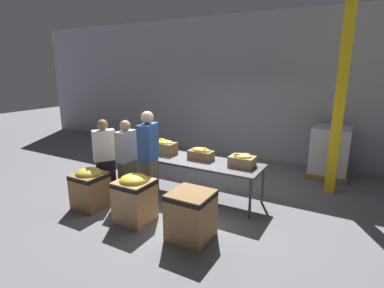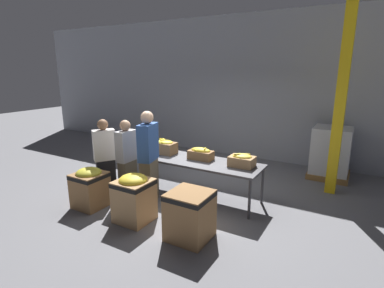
{
  "view_description": "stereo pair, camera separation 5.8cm",
  "coord_description": "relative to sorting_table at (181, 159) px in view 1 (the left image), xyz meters",
  "views": [
    {
      "loc": [
        3.09,
        -5.0,
        2.55
      ],
      "look_at": [
        0.14,
        0.23,
        1.03
      ],
      "focal_mm": 28.0,
      "sensor_mm": 36.0,
      "label": 1
    },
    {
      "loc": [
        3.15,
        -4.97,
        2.55
      ],
      "look_at": [
        0.14,
        0.23,
        1.03
      ],
      "focal_mm": 28.0,
      "sensor_mm": 36.0,
      "label": 2
    }
  ],
  "objects": [
    {
      "name": "donation_bin_0",
      "position": [
        -1.14,
        -1.39,
        -0.33
      ],
      "size": [
        0.55,
        0.55,
        0.76
      ],
      "color": "olive",
      "rests_on": "ground_plane"
    },
    {
      "name": "volunteer_2",
      "position": [
        -1.29,
        -0.83,
        0.05
      ],
      "size": [
        0.41,
        0.47,
        1.58
      ],
      "rotation": [
        0.0,
        0.0,
        0.98
      ],
      "color": "black",
      "rests_on": "ground_plane"
    },
    {
      "name": "donation_bin_1",
      "position": [
        -0.06,
        -1.39,
        -0.29
      ],
      "size": [
        0.57,
        0.57,
        0.84
      ],
      "color": "tan",
      "rests_on": "ground_plane"
    },
    {
      "name": "ground_plane",
      "position": [
        0.0,
        0.0,
        -0.73
      ],
      "size": [
        30.0,
        30.0,
        0.0
      ],
      "primitive_type": "plane",
      "color": "slate"
    },
    {
      "name": "volunteer_1",
      "position": [
        -0.31,
        -0.65,
        0.16
      ],
      "size": [
        0.35,
        0.52,
        1.79
      ],
      "rotation": [
        0.0,
        0.0,
        1.82
      ],
      "color": "#6B604C",
      "rests_on": "ground_plane"
    },
    {
      "name": "banana_box_0",
      "position": [
        -1.29,
        -0.09,
        0.17
      ],
      "size": [
        0.49,
        0.32,
        0.26
      ],
      "color": "olive",
      "rests_on": "sorting_table"
    },
    {
      "name": "banana_box_2",
      "position": [
        0.42,
        0.1,
        0.16
      ],
      "size": [
        0.49,
        0.27,
        0.26
      ],
      "color": "olive",
      "rests_on": "sorting_table"
    },
    {
      "name": "pallet_stack_0",
      "position": [
        2.58,
        2.59,
        -0.14
      ],
      "size": [
        0.9,
        0.9,
        1.22
      ],
      "color": "olive",
      "rests_on": "ground_plane"
    },
    {
      "name": "banana_box_1",
      "position": [
        -0.46,
        0.1,
        0.19
      ],
      "size": [
        0.48,
        0.33,
        0.31
      ],
      "color": "olive",
      "rests_on": "sorting_table"
    },
    {
      "name": "sorting_table",
      "position": [
        0.0,
        0.0,
        0.0
      ],
      "size": [
        3.37,
        0.85,
        0.78
      ],
      "color": "#4C4C51",
      "rests_on": "ground_plane"
    },
    {
      "name": "donation_bin_2",
      "position": [
        1.04,
        -1.39,
        -0.33
      ],
      "size": [
        0.62,
        0.62,
        0.75
      ],
      "color": "olive",
      "rests_on": "ground_plane"
    },
    {
      "name": "wall_back",
      "position": [
        0.0,
        3.27,
        1.27
      ],
      "size": [
        16.0,
        0.08,
        4.0
      ],
      "color": "#9399A3",
      "rests_on": "ground_plane"
    },
    {
      "name": "banana_box_3",
      "position": [
        1.29,
        0.09,
        0.16
      ],
      "size": [
        0.46,
        0.33,
        0.26
      ],
      "color": "tan",
      "rests_on": "sorting_table"
    },
    {
      "name": "support_pillar",
      "position": [
        2.72,
        1.63,
        1.27
      ],
      "size": [
        0.2,
        0.2,
        4.0
      ],
      "color": "yellow",
      "rests_on": "ground_plane"
    },
    {
      "name": "volunteer_0",
      "position": [
        -0.87,
        -0.65,
        0.05
      ],
      "size": [
        0.21,
        0.42,
        1.57
      ],
      "rotation": [
        0.0,
        0.0,
        1.57
      ],
      "color": "#6B604C",
      "rests_on": "ground_plane"
    }
  ]
}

